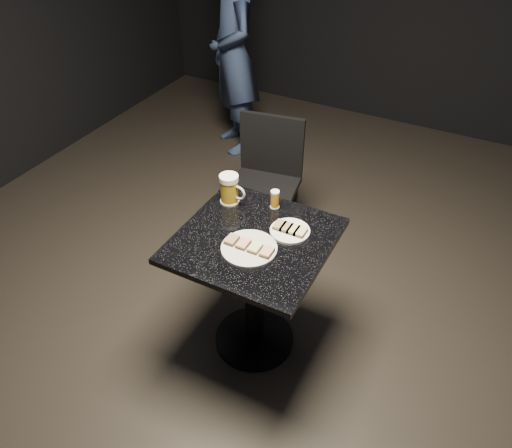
{
  "coord_description": "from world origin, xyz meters",
  "views": [
    {
      "loc": [
        0.84,
        -1.58,
        2.26
      ],
      "look_at": [
        0.0,
        0.02,
        0.82
      ],
      "focal_mm": 35.0,
      "sensor_mm": 36.0,
      "label": 1
    }
  ],
  "objects_px": {
    "table": "(254,275)",
    "chair": "(266,177)",
    "beer_tumbler": "(275,199)",
    "beer_mug": "(230,189)",
    "plate_large": "(249,248)",
    "patron": "(234,55)",
    "plate_small": "(290,231)"
  },
  "relations": [
    {
      "from": "plate_small",
      "to": "table",
      "type": "distance_m",
      "value": 0.3
    },
    {
      "from": "patron",
      "to": "beer_tumbler",
      "type": "distance_m",
      "value": 1.97
    },
    {
      "from": "table",
      "to": "beer_tumbler",
      "type": "distance_m",
      "value": 0.39
    },
    {
      "from": "beer_tumbler",
      "to": "chair",
      "type": "height_order",
      "value": "chair"
    },
    {
      "from": "plate_large",
      "to": "table",
      "type": "height_order",
      "value": "plate_large"
    },
    {
      "from": "table",
      "to": "chair",
      "type": "distance_m",
      "value": 0.9
    },
    {
      "from": "beer_mug",
      "to": "chair",
      "type": "height_order",
      "value": "beer_mug"
    },
    {
      "from": "patron",
      "to": "beer_tumbler",
      "type": "bearing_deg",
      "value": -11.89
    },
    {
      "from": "chair",
      "to": "beer_tumbler",
      "type": "bearing_deg",
      "value": -59.54
    },
    {
      "from": "patron",
      "to": "plate_small",
      "type": "bearing_deg",
      "value": -10.9
    },
    {
      "from": "patron",
      "to": "plate_large",
      "type": "bearing_deg",
      "value": -16.17
    },
    {
      "from": "plate_large",
      "to": "table",
      "type": "bearing_deg",
      "value": 102.65
    },
    {
      "from": "beer_mug",
      "to": "plate_small",
      "type": "bearing_deg",
      "value": -12.32
    },
    {
      "from": "plate_small",
      "to": "patron",
      "type": "distance_m",
      "value": 2.18
    },
    {
      "from": "plate_small",
      "to": "beer_mug",
      "type": "xyz_separation_m",
      "value": [
        -0.38,
        0.08,
        0.07
      ]
    },
    {
      "from": "plate_small",
      "to": "beer_tumbler",
      "type": "xyz_separation_m",
      "value": [
        -0.15,
        0.15,
        0.04
      ]
    },
    {
      "from": "patron",
      "to": "beer_mug",
      "type": "bearing_deg",
      "value": -18.48
    },
    {
      "from": "plate_small",
      "to": "table",
      "type": "bearing_deg",
      "value": -138.49
    },
    {
      "from": "beer_mug",
      "to": "patron",
      "type": "bearing_deg",
      "value": 119.12
    },
    {
      "from": "table",
      "to": "beer_tumbler",
      "type": "height_order",
      "value": "beer_tumbler"
    },
    {
      "from": "plate_small",
      "to": "chair",
      "type": "bearing_deg",
      "value": 124.22
    },
    {
      "from": "table",
      "to": "beer_tumbler",
      "type": "xyz_separation_m",
      "value": [
        -0.02,
        0.26,
        0.29
      ]
    },
    {
      "from": "plate_large",
      "to": "chair",
      "type": "bearing_deg",
      "value": 112.17
    },
    {
      "from": "plate_large",
      "to": "beer_tumbler",
      "type": "relative_size",
      "value": 2.64
    },
    {
      "from": "plate_small",
      "to": "patron",
      "type": "bearing_deg",
      "value": 126.7
    },
    {
      "from": "plate_small",
      "to": "chair",
      "type": "height_order",
      "value": "chair"
    },
    {
      "from": "patron",
      "to": "table",
      "type": "bearing_deg",
      "value": -15.46
    },
    {
      "from": "beer_tumbler",
      "to": "chair",
      "type": "relative_size",
      "value": 0.11
    },
    {
      "from": "table",
      "to": "beer_mug",
      "type": "height_order",
      "value": "beer_mug"
    },
    {
      "from": "table",
      "to": "chair",
      "type": "height_order",
      "value": "chair"
    },
    {
      "from": "beer_tumbler",
      "to": "chair",
      "type": "distance_m",
      "value": 0.72
    },
    {
      "from": "plate_large",
      "to": "patron",
      "type": "xyz_separation_m",
      "value": [
        -1.19,
        1.95,
        0.06
      ]
    }
  ]
}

